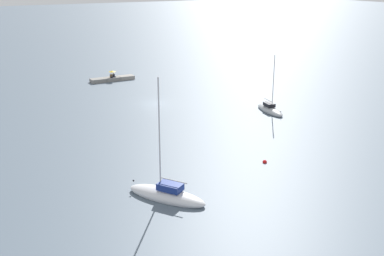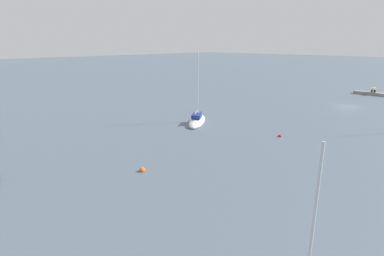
{
  "view_description": "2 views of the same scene",
  "coord_description": "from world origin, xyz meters",
  "px_view_note": "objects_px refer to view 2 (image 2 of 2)",
  "views": [
    {
      "loc": [
        28.83,
        63.28,
        18.81
      ],
      "look_at": [
        4.37,
        19.47,
        2.37
      ],
      "focal_mm": 44.23,
      "sensor_mm": 36.0,
      "label": 1
    },
    {
      "loc": [
        -17.85,
        62.31,
        11.9
      ],
      "look_at": [
        7.99,
        35.32,
        1.3
      ],
      "focal_mm": 28.12,
      "sensor_mm": 36.0,
      "label": 2
    }
  ],
  "objects_px": {
    "mooring_buoy_mid": "(280,136)",
    "person_seated_brown_right": "(372,91)",
    "umbrella_open_yellow": "(374,88)",
    "sailboat_white_far": "(197,121)",
    "person_seated_dark_left": "(375,91)",
    "mooring_buoy_far": "(142,170)"
  },
  "relations": [
    {
      "from": "person_seated_brown_right",
      "to": "mooring_buoy_mid",
      "type": "height_order",
      "value": "person_seated_brown_right"
    },
    {
      "from": "mooring_buoy_mid",
      "to": "sailboat_white_far",
      "type": "bearing_deg",
      "value": 11.01
    },
    {
      "from": "sailboat_white_far",
      "to": "umbrella_open_yellow",
      "type": "bearing_deg",
      "value": 42.52
    },
    {
      "from": "person_seated_brown_right",
      "to": "umbrella_open_yellow",
      "type": "relative_size",
      "value": 0.57
    },
    {
      "from": "umbrella_open_yellow",
      "to": "person_seated_brown_right",
      "type": "bearing_deg",
      "value": 23.59
    },
    {
      "from": "person_seated_dark_left",
      "to": "person_seated_brown_right",
      "type": "xyz_separation_m",
      "value": [
        0.56,
        0.14,
        0.0
      ]
    },
    {
      "from": "mooring_buoy_mid",
      "to": "mooring_buoy_far",
      "type": "relative_size",
      "value": 0.77
    },
    {
      "from": "person_seated_brown_right",
      "to": "umbrella_open_yellow",
      "type": "distance_m",
      "value": 0.9
    },
    {
      "from": "sailboat_white_far",
      "to": "mooring_buoy_mid",
      "type": "relative_size",
      "value": 24.37
    },
    {
      "from": "sailboat_white_far",
      "to": "mooring_buoy_mid",
      "type": "distance_m",
      "value": 12.84
    },
    {
      "from": "person_seated_dark_left",
      "to": "mooring_buoy_far",
      "type": "xyz_separation_m",
      "value": [
        4.33,
        64.73,
        -0.83
      ]
    },
    {
      "from": "sailboat_white_far",
      "to": "person_seated_dark_left",
      "type": "bearing_deg",
      "value": 42.2
    },
    {
      "from": "mooring_buoy_mid",
      "to": "mooring_buoy_far",
      "type": "xyz_separation_m",
      "value": [
        4.15,
        19.32,
        0.02
      ]
    },
    {
      "from": "umbrella_open_yellow",
      "to": "sailboat_white_far",
      "type": "xyz_separation_m",
      "value": [
        12.48,
        47.83,
        -1.41
      ]
    },
    {
      "from": "umbrella_open_yellow",
      "to": "mooring_buoy_far",
      "type": "bearing_deg",
      "value": 86.43
    },
    {
      "from": "sailboat_white_far",
      "to": "mooring_buoy_mid",
      "type": "bearing_deg",
      "value": -21.84
    },
    {
      "from": "mooring_buoy_mid",
      "to": "person_seated_brown_right",
      "type": "bearing_deg",
      "value": -89.52
    },
    {
      "from": "sailboat_white_far",
      "to": "mooring_buoy_far",
      "type": "distance_m",
      "value": 18.87
    },
    {
      "from": "person_seated_dark_left",
      "to": "person_seated_brown_right",
      "type": "distance_m",
      "value": 0.58
    },
    {
      "from": "umbrella_open_yellow",
      "to": "mooring_buoy_mid",
      "type": "distance_m",
      "value": 45.41
    },
    {
      "from": "sailboat_white_far",
      "to": "mooring_buoy_mid",
      "type": "xyz_separation_m",
      "value": [
        -12.6,
        -2.45,
        -0.3
      ]
    },
    {
      "from": "person_seated_dark_left",
      "to": "person_seated_brown_right",
      "type": "relative_size",
      "value": 1.0
    }
  ]
}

